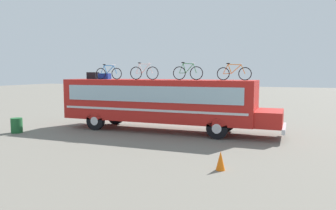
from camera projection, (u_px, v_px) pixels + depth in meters
The scene contains 10 objects.
ground_plane at pixel (157, 130), 18.30m from camera, with size 120.00×120.00×0.00m, color slate.
bus at pixel (161, 101), 18.05m from camera, with size 12.20×2.62×2.87m.
luggage_bag_1 at pixel (93, 76), 19.72m from camera, with size 0.62×0.44×0.41m, color black.
luggage_bag_2 at pixel (105, 76), 19.49m from camera, with size 0.68×0.40×0.35m, color #193899.
rooftop_bicycle_1 at pixel (109, 73), 18.74m from camera, with size 1.71×0.44×0.88m.
rooftop_bicycle_2 at pixel (144, 73), 17.85m from camera, with size 1.72×0.44×0.95m.
rooftop_bicycle_3 at pixel (188, 72), 17.32m from camera, with size 1.68×0.44×0.96m.
rooftop_bicycle_4 at pixel (234, 73), 16.43m from camera, with size 1.76×0.44×0.88m.
trash_bin at pixel (17, 125), 17.57m from camera, with size 0.60×0.60×0.81m, color #1E592D.
traffic_cone at pixel (221, 161), 10.83m from camera, with size 0.32×0.32×0.65m, color orange.
Camera 1 is at (7.02, -16.65, 3.27)m, focal length 34.62 mm.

